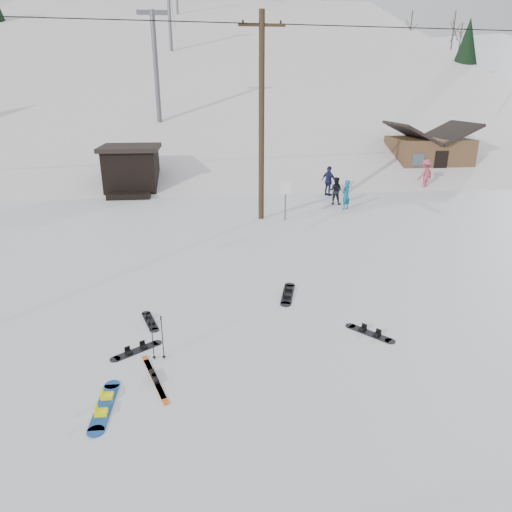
{
  "coord_description": "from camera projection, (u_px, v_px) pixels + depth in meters",
  "views": [
    {
      "loc": [
        -0.53,
        -7.16,
        5.82
      ],
      "look_at": [
        0.77,
        4.9,
        1.4
      ],
      "focal_mm": 32.0,
      "sensor_mm": 36.0,
      "label": 1
    }
  ],
  "objects": [
    {
      "name": "hero_skis",
      "position": [
        154.0,
        378.0,
        9.75
      ],
      "size": [
        0.76,
        1.85,
        0.1
      ],
      "rotation": [
        0.0,
        0.0,
        0.35
      ],
      "color": "#C74D14",
      "rests_on": "ground"
    },
    {
      "name": "treeline_crest",
      "position": [
        208.0,
        122.0,
        89.08
      ],
      "size": [
        50.0,
        6.0,
        10.0
      ],
      "primitive_type": null,
      "color": "black",
      "rests_on": "ski_slope"
    },
    {
      "name": "ski_poles",
      "position": [
        157.0,
        337.0,
        10.3
      ],
      "size": [
        0.3,
        0.08,
        1.1
      ],
      "color": "black",
      "rests_on": "ground"
    },
    {
      "name": "lift_tower_mid",
      "position": [
        169.0,
        8.0,
        50.13
      ],
      "size": [
        2.2,
        0.36,
        8.0
      ],
      "color": "#595B60",
      "rests_on": "ski_slope"
    },
    {
      "name": "utility_pole",
      "position": [
        262.0,
        117.0,
        20.41
      ],
      "size": [
        2.0,
        0.26,
        9.0
      ],
      "color": "#3A2819",
      "rests_on": "ground"
    },
    {
      "name": "ground",
      "position": [
        243.0,
        413.0,
        8.73
      ],
      "size": [
        200.0,
        200.0,
        0.0
      ],
      "primitive_type": "plane",
      "color": "white",
      "rests_on": "ground"
    },
    {
      "name": "cabin",
      "position": [
        427.0,
        156.0,
        32.15
      ],
      "size": [
        5.39,
        4.4,
        3.77
      ],
      "color": "brown",
      "rests_on": "ground"
    },
    {
      "name": "skier_dark",
      "position": [
        335.0,
        191.0,
        24.52
      ],
      "size": [
        0.89,
        0.83,
        1.47
      ],
      "primitive_type": "imported",
      "rotation": [
        0.0,
        0.0,
        2.65
      ],
      "color": "black",
      "rests_on": "ground"
    },
    {
      "name": "board_scatter_b",
      "position": [
        150.0,
        321.0,
        12.17
      ],
      "size": [
        0.57,
        1.23,
        0.09
      ],
      "rotation": [
        0.0,
        0.0,
        1.89
      ],
      "color": "black",
      "rests_on": "ground"
    },
    {
      "name": "lift_tower_near",
      "position": [
        156.0,
        61.0,
        33.67
      ],
      "size": [
        2.2,
        0.36,
        8.0
      ],
      "color": "#595B60",
      "rests_on": "ski_slope"
    },
    {
      "name": "ridge_right",
      "position": [
        488.0,
        220.0,
        63.03
      ],
      "size": [
        45.66,
        93.98,
        54.59
      ],
      "primitive_type": "cube",
      "rotation": [
        0.21,
        -0.05,
        -0.12
      ],
      "color": "white",
      "rests_on": "ground"
    },
    {
      "name": "board_scatter_a",
      "position": [
        137.0,
        350.0,
        10.79
      ],
      "size": [
        1.13,
        0.88,
        0.09
      ],
      "rotation": [
        0.0,
        0.0,
        0.62
      ],
      "color": "black",
      "rests_on": "ground"
    },
    {
      "name": "hero_snowboard",
      "position": [
        104.0,
        406.0,
        8.88
      ],
      "size": [
        0.36,
        1.7,
        0.12
      ],
      "rotation": [
        0.0,
        0.0,
        1.54
      ],
      "color": "#194CA8",
      "rests_on": "ground"
    },
    {
      "name": "trail_sign",
      "position": [
        286.0,
        194.0,
        21.29
      ],
      "size": [
        0.5,
        0.09,
        1.85
      ],
      "color": "#595B60",
      "rests_on": "ground"
    },
    {
      "name": "board_scatter_f",
      "position": [
        288.0,
        294.0,
        13.78
      ],
      "size": [
        0.68,
        1.67,
        0.12
      ],
      "rotation": [
        0.0,
        0.0,
        1.31
      ],
      "color": "black",
      "rests_on": "ground"
    },
    {
      "name": "board_scatter_d",
      "position": [
        370.0,
        333.0,
        11.56
      ],
      "size": [
        1.0,
        1.11,
        0.1
      ],
      "rotation": [
        0.0,
        0.0,
        -0.86
      ],
      "color": "black",
      "rests_on": "ground"
    },
    {
      "name": "skier_teal",
      "position": [
        346.0,
        195.0,
        23.46
      ],
      "size": [
        0.66,
        0.62,
        1.52
      ],
      "primitive_type": "imported",
      "rotation": [
        0.0,
        0.0,
        3.77
      ],
      "color": "#0D6185",
      "rests_on": "ground"
    },
    {
      "name": "skier_pink",
      "position": [
        425.0,
        175.0,
        28.13
      ],
      "size": [
        1.36,
        1.14,
        1.83
      ],
      "primitive_type": "imported",
      "rotation": [
        0.0,
        0.0,
        3.61
      ],
      "color": "#BD435A",
      "rests_on": "ground"
    },
    {
      "name": "ski_slope",
      "position": [
        213.0,
        225.0,
        64.22
      ],
      "size": [
        60.0,
        85.24,
        65.97
      ],
      "primitive_type": "cube",
      "rotation": [
        0.31,
        0.0,
        0.0
      ],
      "color": "silver",
      "rests_on": "ground"
    },
    {
      "name": "lift_hut",
      "position": [
        132.0,
        169.0,
        27.33
      ],
      "size": [
        3.4,
        4.1,
        2.75
      ],
      "color": "black",
      "rests_on": "ground"
    },
    {
      "name": "skier_navy",
      "position": [
        329.0,
        181.0,
        26.45
      ],
      "size": [
        0.93,
        1.06,
        1.72
      ],
      "primitive_type": "imported",
      "rotation": [
        0.0,
        0.0,
        2.2
      ],
      "color": "#1C1E46",
      "rests_on": "ground"
    }
  ]
}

